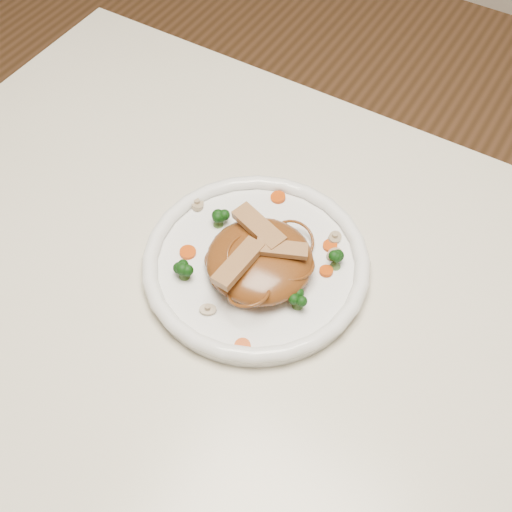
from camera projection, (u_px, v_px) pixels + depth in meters
The scene contains 20 objects.
ground at pixel (267, 501), 1.40m from camera, with size 4.00×4.00×0.00m, color #55361D.
table at pixel (273, 356), 0.88m from camera, with size 1.20×0.80×0.75m.
plate at pixel (256, 266), 0.84m from camera, with size 0.28×0.28×0.02m, color white.
noodle_mound at pixel (260, 260), 0.81m from camera, with size 0.13×0.13×0.04m, color brown.
chicken_a at pixel (282, 249), 0.78m from camera, with size 0.06×0.02×0.01m, color #A7784E.
chicken_b at pixel (259, 227), 0.80m from camera, with size 0.08×0.02×0.01m, color #A7784E.
chicken_c at pixel (238, 263), 0.77m from camera, with size 0.07×0.02×0.01m, color #A7784E.
broccoli_0 at pixel (336, 260), 0.82m from camera, with size 0.02×0.02×0.03m, color #0E3A0C, non-canonical shape.
broccoli_1 at pixel (218, 218), 0.86m from camera, with size 0.02×0.02×0.03m, color #0E3A0C, non-canonical shape.
broccoli_2 at pixel (184, 270), 0.81m from camera, with size 0.02×0.02×0.03m, color #0E3A0C, non-canonical shape.
broccoli_3 at pixel (298, 298), 0.78m from camera, with size 0.03×0.03×0.03m, color #0E3A0C, non-canonical shape.
carrot_0 at pixel (330, 246), 0.84m from camera, with size 0.02×0.02×0.01m, color #C74007.
carrot_1 at pixel (188, 252), 0.84m from camera, with size 0.02×0.02×0.01m, color #C74007.
carrot_2 at pixel (326, 271), 0.82m from camera, with size 0.02×0.02×0.01m, color #C74007.
carrot_3 at pixel (278, 197), 0.89m from camera, with size 0.02×0.02×0.01m, color #C74007.
carrot_4 at pixel (243, 346), 0.76m from camera, with size 0.02×0.02×0.01m, color #C74007.
mushroom_0 at pixel (208, 310), 0.79m from camera, with size 0.02×0.02×0.01m, color #BFAF8F.
mushroom_1 at pixel (334, 254), 0.84m from camera, with size 0.02×0.02×0.01m, color #BFAF8F.
mushroom_2 at pixel (197, 204), 0.89m from camera, with size 0.02×0.02×0.01m, color #BFAF8F.
mushroom_3 at pixel (335, 238), 0.85m from camera, with size 0.02×0.02×0.01m, color #BFAF8F.
Camera 1 is at (0.20, -0.37, 1.44)m, focal length 46.40 mm.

